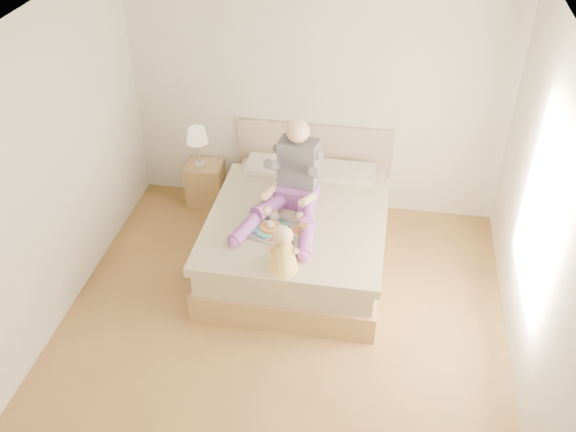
% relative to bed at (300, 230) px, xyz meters
% --- Properties ---
extents(room, '(4.02, 4.22, 2.71)m').
position_rel_bed_xyz_m(room, '(0.08, -1.08, 1.19)').
color(room, brown).
rests_on(room, ground).
extents(bed, '(1.70, 2.18, 1.00)m').
position_rel_bed_xyz_m(bed, '(0.00, 0.00, 0.00)').
color(bed, olive).
rests_on(bed, ground).
extents(nightstand, '(0.42, 0.38, 0.49)m').
position_rel_bed_xyz_m(nightstand, '(-1.22, 0.80, -0.07)').
color(nightstand, olive).
rests_on(nightstand, ground).
extents(lamp, '(0.23, 0.23, 0.47)m').
position_rel_bed_xyz_m(lamp, '(-1.26, 0.75, 0.53)').
color(lamp, silver).
rests_on(lamp, nightstand).
extents(adult, '(0.77, 1.15, 0.92)m').
position_rel_bed_xyz_m(adult, '(-0.07, -0.07, 0.56)').
color(adult, '#7A3B94').
rests_on(adult, bed).
extents(tray, '(0.61, 0.54, 0.15)m').
position_rel_bed_xyz_m(tray, '(-0.11, -0.47, 0.33)').
color(tray, silver).
rests_on(tray, bed).
extents(baby, '(0.30, 0.40, 0.44)m').
position_rel_bed_xyz_m(baby, '(-0.00, -0.95, 0.47)').
color(baby, '#F7C54E').
rests_on(baby, bed).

